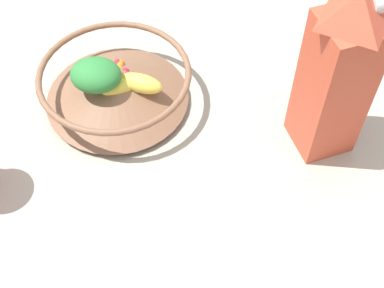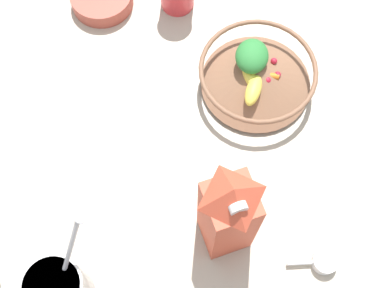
{
  "view_description": "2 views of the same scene",
  "coord_description": "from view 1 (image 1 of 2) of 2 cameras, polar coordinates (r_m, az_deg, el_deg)",
  "views": [
    {
      "loc": [
        -0.51,
        0.14,
        0.69
      ],
      "look_at": [
        -0.08,
        -0.01,
        0.08
      ],
      "focal_mm": 50.0,
      "sensor_mm": 36.0,
      "label": 1
    },
    {
      "loc": [
        -0.23,
        -0.4,
        1.03
      ],
      "look_at": [
        -0.1,
        -0.04,
        0.09
      ],
      "focal_mm": 50.0,
      "sensor_mm": 36.0,
      "label": 2
    }
  ],
  "objects": [
    {
      "name": "countertop",
      "position": [
        0.86,
        -2.38,
        1.15
      ],
      "size": [
        1.03,
        1.03,
        0.03
      ],
      "color": "#B2A893",
      "rests_on": "ground_plane"
    },
    {
      "name": "fruit_bowl",
      "position": [
        0.85,
        -8.2,
        6.34
      ],
      "size": [
        0.24,
        0.24,
        0.1
      ],
      "color": "brown",
      "rests_on": "countertop"
    },
    {
      "name": "ground_plane",
      "position": [
        0.87,
        -2.34,
        0.45
      ],
      "size": [
        6.0,
        6.0,
        0.0
      ],
      "primitive_type": "plane",
      "color": "#665B4C"
    },
    {
      "name": "milk_carton",
      "position": [
        0.75,
        15.21,
        7.09
      ],
      "size": [
        0.08,
        0.08,
        0.28
      ],
      "color": "#CC4C33",
      "rests_on": "countertop"
    },
    {
      "name": "measuring_scoop",
      "position": [
        0.97,
        15.17,
        9.6
      ],
      "size": [
        0.09,
        0.05,
        0.02
      ],
      "color": "white",
      "rests_on": "countertop"
    }
  ]
}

